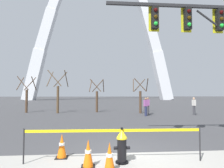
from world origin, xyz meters
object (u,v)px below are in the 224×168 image
pedestrian_walking_left (194,106)px  pedestrian_standing_center (148,106)px  fire_hydrant (122,146)px  traffic_cone_curb_edge (110,157)px  traffic_cone_mid_sidewalk (62,146)px  pedestrian_walking_right (146,107)px  monument_arch (100,26)px  traffic_cone_by_hydrant (88,154)px  traffic_signal_gantry (212,38)px

pedestrian_walking_left → pedestrian_standing_center: same height
fire_hydrant → traffic_cone_curb_edge: size_ratio=1.36×
traffic_cone_mid_sidewalk → pedestrian_walking_left: pedestrian_walking_left is taller
fire_hydrant → traffic_cone_mid_sidewalk: size_ratio=1.36×
traffic_cone_curb_edge → pedestrian_walking_right: pedestrian_walking_right is taller
pedestrian_standing_center → pedestrian_walking_right: (-0.47, -1.05, 0.00)m
traffic_cone_mid_sidewalk → pedestrian_walking_left: size_ratio=0.46×
traffic_cone_mid_sidewalk → monument_arch: monument_arch is taller
fire_hydrant → monument_arch: monument_arch is taller
traffic_cone_by_hydrant → traffic_cone_curb_edge: same height
traffic_signal_gantry → pedestrian_walking_right: bearing=93.5°
traffic_cone_by_hydrant → fire_hydrant: bearing=14.9°
traffic_cone_by_hydrant → pedestrian_standing_center: 13.37m
monument_arch → pedestrian_walking_right: monument_arch is taller
traffic_cone_curb_edge → pedestrian_walking_right: bearing=71.3°
traffic_cone_mid_sidewalk → monument_arch: bearing=87.8°
pedestrian_walking_right → traffic_cone_curb_edge: bearing=-108.7°
traffic_cone_by_hydrant → traffic_cone_mid_sidewalk: same height
fire_hydrant → traffic_cone_mid_sidewalk: (-1.76, 0.56, -0.11)m
traffic_cone_curb_edge → pedestrian_walking_right: (3.96, 11.69, 0.46)m
traffic_cone_by_hydrant → traffic_signal_gantry: (5.05, 2.40, 3.91)m
traffic_cone_curb_edge → traffic_signal_gantry: bearing=31.3°
traffic_cone_by_hydrant → pedestrian_walking_right: bearing=68.4°
traffic_cone_curb_edge → monument_arch: monument_arch is taller
pedestrian_standing_center → traffic_signal_gantry: bearing=-89.5°
traffic_signal_gantry → pedestrian_walking_left: traffic_signal_gantry is taller
pedestrian_walking_left → fire_hydrant: bearing=-125.2°
fire_hydrant → pedestrian_standing_center: bearing=71.6°
traffic_signal_gantry → monument_arch: (-3.85, 50.87, 18.39)m
traffic_cone_curb_edge → pedestrian_standing_center: size_ratio=0.46×
fire_hydrant → traffic_cone_by_hydrant: size_ratio=1.36×
pedestrian_walking_right → pedestrian_standing_center: bearing=66.1°
pedestrian_walking_left → traffic_cone_by_hydrant: bearing=-127.6°
fire_hydrant → traffic_cone_mid_sidewalk: fire_hydrant is taller
traffic_cone_by_hydrant → monument_arch: (1.20, 53.27, 22.30)m
fire_hydrant → pedestrian_standing_center: 12.82m
pedestrian_walking_right → monument_arch: bearing=94.5°
pedestrian_walking_right → traffic_cone_mid_sidewalk: bearing=-116.8°
traffic_cone_mid_sidewalk → traffic_cone_curb_edge: bearing=-40.0°
fire_hydrant → monument_arch: size_ratio=0.02×
pedestrian_standing_center → fire_hydrant: bearing=-108.4°
traffic_signal_gantry → pedestrian_walking_right: 9.61m
traffic_cone_by_hydrant → monument_arch: bearing=88.7°
traffic_cone_by_hydrant → monument_arch: size_ratio=0.01×
traffic_cone_mid_sidewalk → monument_arch: 57.04m
traffic_cone_curb_edge → monument_arch: 58.07m
traffic_cone_mid_sidewalk → traffic_signal_gantry: (5.87, 1.59, 3.91)m
fire_hydrant → traffic_signal_gantry: size_ratio=0.15×
traffic_cone_curb_edge → pedestrian_walking_left: bearing=54.9°
traffic_cone_curb_edge → pedestrian_standing_center: 13.50m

